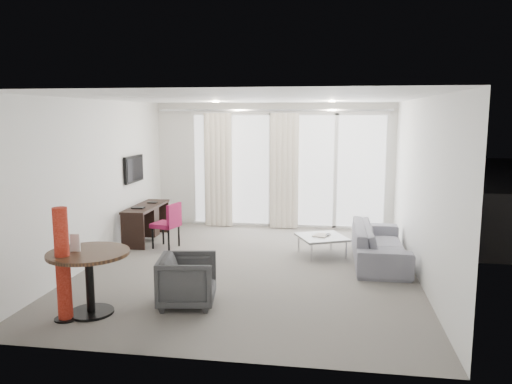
# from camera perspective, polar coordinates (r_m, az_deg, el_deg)

# --- Properties ---
(floor) EXTENTS (5.00, 6.00, 0.00)m
(floor) POSITION_cam_1_polar(r_m,az_deg,el_deg) (7.87, -0.67, -8.61)
(floor) COLOR #67625B
(floor) RESTS_ON ground
(ceiling) EXTENTS (5.00, 6.00, 0.00)m
(ceiling) POSITION_cam_1_polar(r_m,az_deg,el_deg) (7.51, -0.71, 10.67)
(ceiling) COLOR white
(ceiling) RESTS_ON ground
(wall_left) EXTENTS (0.00, 6.00, 2.60)m
(wall_left) POSITION_cam_1_polar(r_m,az_deg,el_deg) (8.36, -17.84, 1.13)
(wall_left) COLOR silver
(wall_left) RESTS_ON ground
(wall_right) EXTENTS (0.00, 6.00, 2.60)m
(wall_right) POSITION_cam_1_polar(r_m,az_deg,el_deg) (7.59, 18.27, 0.36)
(wall_right) COLOR silver
(wall_right) RESTS_ON ground
(wall_front) EXTENTS (5.00, 0.00, 2.60)m
(wall_front) POSITION_cam_1_polar(r_m,az_deg,el_deg) (4.70, -6.72, -4.26)
(wall_front) COLOR silver
(wall_front) RESTS_ON ground
(window_panel) EXTENTS (4.00, 0.02, 2.38)m
(window_panel) POSITION_cam_1_polar(r_m,az_deg,el_deg) (10.50, 3.61, 2.48)
(window_panel) COLOR white
(window_panel) RESTS_ON ground
(window_frame) EXTENTS (4.10, 0.06, 2.44)m
(window_frame) POSITION_cam_1_polar(r_m,az_deg,el_deg) (10.48, 3.60, 2.47)
(window_frame) COLOR white
(window_frame) RESTS_ON ground
(curtain_left) EXTENTS (0.60, 0.20, 2.38)m
(curtain_left) POSITION_cam_1_polar(r_m,az_deg,el_deg) (10.57, -4.34, 2.51)
(curtain_left) COLOR beige
(curtain_left) RESTS_ON ground
(curtain_right) EXTENTS (0.60, 0.20, 2.38)m
(curtain_right) POSITION_cam_1_polar(r_m,az_deg,el_deg) (10.34, 3.25, 2.38)
(curtain_right) COLOR beige
(curtain_right) RESTS_ON ground
(curtain_track) EXTENTS (4.80, 0.04, 0.04)m
(curtain_track) POSITION_cam_1_polar(r_m,az_deg,el_deg) (10.30, 1.91, 9.34)
(curtain_track) COLOR #B2B2B7
(curtain_track) RESTS_ON ceiling
(downlight_a) EXTENTS (0.12, 0.12, 0.02)m
(downlight_a) POSITION_cam_1_polar(r_m,az_deg,el_deg) (9.26, -4.64, 10.23)
(downlight_a) COLOR #FFE0B2
(downlight_a) RESTS_ON ceiling
(downlight_b) EXTENTS (0.12, 0.12, 0.02)m
(downlight_b) POSITION_cam_1_polar(r_m,az_deg,el_deg) (9.01, 8.68, 10.20)
(downlight_b) COLOR #FFE0B2
(downlight_b) RESTS_ON ceiling
(desk) EXTENTS (0.45, 1.42, 0.67)m
(desk) POSITION_cam_1_polar(r_m,az_deg,el_deg) (9.66, -12.40, -3.48)
(desk) COLOR black
(desk) RESTS_ON floor
(tv) EXTENTS (0.05, 0.80, 0.50)m
(tv) POSITION_cam_1_polar(r_m,az_deg,el_deg) (9.65, -13.79, 2.58)
(tv) COLOR black
(tv) RESTS_ON wall_left
(desk_chair) EXTENTS (0.53, 0.51, 0.81)m
(desk_chair) POSITION_cam_1_polar(r_m,az_deg,el_deg) (9.06, -10.29, -3.76)
(desk_chair) COLOR maroon
(desk_chair) RESTS_ON floor
(round_table) EXTENTS (1.27, 1.27, 0.76)m
(round_table) POSITION_cam_1_polar(r_m,az_deg,el_deg) (6.34, -18.46, -9.81)
(round_table) COLOR #382315
(round_table) RESTS_ON floor
(menu_card) EXTENTS (0.12, 0.04, 0.21)m
(menu_card) POSITION_cam_1_polar(r_m,az_deg,el_deg) (6.30, -19.90, -6.79)
(menu_card) COLOR white
(menu_card) RESTS_ON round_table
(red_lamp) EXTENTS (0.27, 0.27, 1.33)m
(red_lamp) POSITION_cam_1_polar(r_m,az_deg,el_deg) (6.18, -21.21, -7.73)
(red_lamp) COLOR #9F2516
(red_lamp) RESTS_ON floor
(tub_armchair) EXTENTS (0.79, 0.78, 0.63)m
(tub_armchair) POSITION_cam_1_polar(r_m,az_deg,el_deg) (6.36, -7.84, -9.99)
(tub_armchair) COLOR #343436
(tub_armchair) RESTS_ON floor
(coffee_table) EXTENTS (0.97, 0.97, 0.33)m
(coffee_table) POSITION_cam_1_polar(r_m,az_deg,el_deg) (8.55, 7.52, -6.10)
(coffee_table) COLOR gray
(coffee_table) RESTS_ON floor
(remote) EXTENTS (0.08, 0.17, 0.02)m
(remote) POSITION_cam_1_polar(r_m,az_deg,el_deg) (8.58, 8.19, -4.74)
(remote) COLOR black
(remote) RESTS_ON coffee_table
(magazine) EXTENTS (0.34, 0.38, 0.02)m
(magazine) POSITION_cam_1_polar(r_m,az_deg,el_deg) (8.53, 7.49, -4.80)
(magazine) COLOR gray
(magazine) RESTS_ON coffee_table
(sofa) EXTENTS (0.80, 2.06, 0.60)m
(sofa) POSITION_cam_1_polar(r_m,az_deg,el_deg) (8.33, 13.93, -5.75)
(sofa) COLOR slate
(sofa) RESTS_ON floor
(terrace_slab) EXTENTS (5.60, 3.00, 0.12)m
(terrace_slab) POSITION_cam_1_polar(r_m,az_deg,el_deg) (12.19, 4.19, -2.64)
(terrace_slab) COLOR #4D4D50
(terrace_slab) RESTS_ON ground
(rattan_chair_a) EXTENTS (0.63, 0.63, 0.87)m
(rattan_chair_a) POSITION_cam_1_polar(r_m,az_deg,el_deg) (12.28, 8.39, -0.28)
(rattan_chair_a) COLOR brown
(rattan_chair_a) RESTS_ON terrace_slab
(rattan_chair_b) EXTENTS (0.63, 0.63, 0.90)m
(rattan_chair_b) POSITION_cam_1_polar(r_m,az_deg,el_deg) (12.44, 9.96, -0.12)
(rattan_chair_b) COLOR brown
(rattan_chair_b) RESTS_ON terrace_slab
(rattan_table) EXTENTS (0.64, 0.64, 0.51)m
(rattan_table) POSITION_cam_1_polar(r_m,az_deg,el_deg) (12.02, 7.08, -1.30)
(rattan_table) COLOR brown
(rattan_table) RESTS_ON terrace_slab
(balustrade) EXTENTS (5.50, 0.06, 1.05)m
(balustrade) POSITION_cam_1_polar(r_m,az_deg,el_deg) (13.52, 4.72, 0.90)
(balustrade) COLOR #B2B2B7
(balustrade) RESTS_ON terrace_slab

